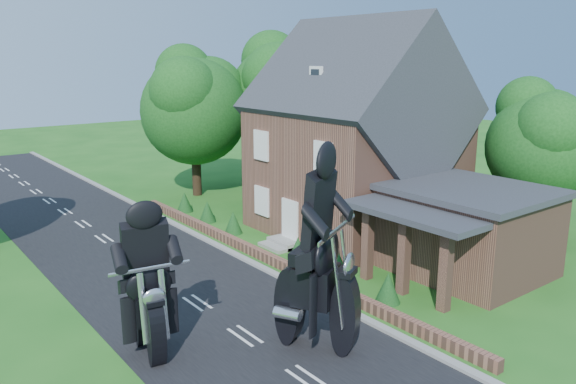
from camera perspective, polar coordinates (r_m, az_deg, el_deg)
ground at (r=17.81m, az=-4.41°, el=-14.40°), size 120.00×120.00×0.00m
road at (r=17.81m, az=-4.41°, el=-14.37°), size 7.00×80.00×0.02m
kerb at (r=19.80m, az=4.60°, el=-11.20°), size 0.30×80.00×0.12m
garden_wall at (r=23.73m, az=-2.41°, el=-6.52°), size 0.30×22.00×0.40m
house at (r=27.35m, az=6.93°, el=5.05°), size 9.54×8.64×10.24m
annex at (r=23.17m, az=17.52°, el=-3.57°), size 7.05×5.94×3.44m
tree_annex_side at (r=29.17m, az=24.72°, el=5.13°), size 5.64×5.20×7.48m
tree_house_right at (r=33.50m, az=11.39°, el=7.88°), size 6.51×6.00×8.40m
tree_behind_house at (r=37.19m, az=-0.02°, el=10.29°), size 7.81×7.20×10.08m
tree_behind_left at (r=34.74m, az=-9.01°, el=9.08°), size 6.94×6.40×9.16m
shrub_a at (r=20.05m, az=10.12°, el=-9.53°), size 0.90×0.90×1.10m
shrub_b at (r=21.66m, az=5.19°, el=-7.58°), size 0.90×0.90×1.10m
shrub_c at (r=23.43m, az=1.01°, el=-5.87°), size 0.90×0.90×1.10m
shrub_d at (r=27.32m, az=-5.58°, el=-3.09°), size 0.90×0.90×1.10m
shrub_e at (r=29.38m, az=-8.19°, el=-1.97°), size 0.90×0.90×1.10m
shrub_f at (r=31.52m, az=-10.45°, el=-0.99°), size 0.90×0.90×1.10m
motorcycle_lead at (r=16.76m, az=2.97°, el=-12.74°), size 1.36×1.98×1.84m
motorcycle_follow at (r=16.90m, az=-13.81°, el=-13.76°), size 0.60×1.52×1.38m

